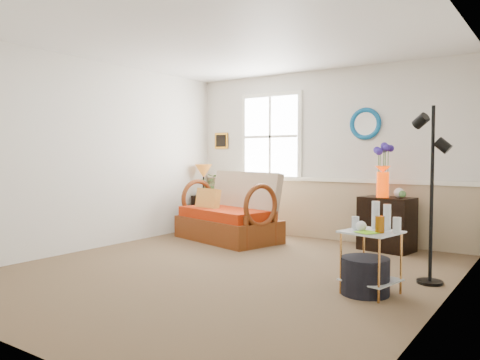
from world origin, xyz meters
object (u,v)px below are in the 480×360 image
Objects in this scene: cabinet at (387,224)px; floor_lamp at (432,195)px; ottoman at (365,276)px; lamp_stand at (204,212)px; side_table at (371,262)px; loveseat at (228,206)px.

cabinet is 0.41× the size of floor_lamp.
cabinet is 2.18m from ottoman.
lamp_stand is 4.24m from side_table.
floor_lamp reaches higher than lamp_stand.
side_table is at bearing 43.19° from ottoman.
ottoman is at bearing -136.81° from side_table.
side_table is at bearing -95.37° from floor_lamp.
loveseat is 3.12m from side_table.
lamp_stand is 4.22m from ottoman.
loveseat is 1.15m from lamp_stand.
floor_lamp is (3.11, -0.80, 0.37)m from loveseat.
floor_lamp reaches higher than loveseat.
floor_lamp is at bearing -19.03° from lamp_stand.
lamp_stand is 0.82× the size of cabinet.
cabinet is 1.23× the size of side_table.
floor_lamp is (0.87, -1.39, 0.53)m from cabinet.
ottoman is at bearing -96.56° from floor_lamp.
floor_lamp reaches higher than ottoman.
cabinet is at bearing 102.18° from ottoman.
loveseat reaches higher than lamp_stand.
ottoman is at bearing -68.39° from cabinet.
floor_lamp is 4.00× the size of ottoman.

